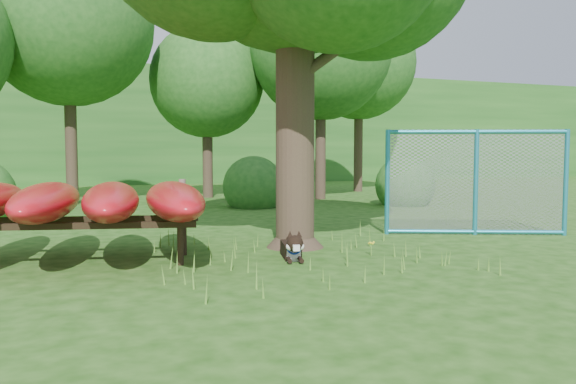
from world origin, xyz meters
name	(u,v)px	position (x,y,z in m)	size (l,w,h in m)	color
ground	(305,275)	(0.00, 0.00, 0.00)	(80.00, 80.00, 0.00)	#1A440D
wooden_post	(183,214)	(-1.23, 2.14, 0.62)	(0.32, 0.15, 1.18)	brown
kayak_rack	(79,201)	(-2.76, 1.90, 0.89)	(3.75, 4.03, 1.16)	black
husky_dog	(292,248)	(0.21, 1.04, 0.17)	(0.44, 1.04, 0.47)	black
fence_section	(476,182)	(4.44, 2.18, 1.02)	(3.24, 1.46, 3.40)	teal
wildflower_clump	(371,244)	(1.46, 0.89, 0.18)	(0.11, 0.11, 0.22)	#5A902F
bg_tree_b	(68,21)	(-3.00, 12.00, 5.61)	(5.20, 5.20, 8.22)	#34271C
bg_tree_c	(207,81)	(1.50, 13.00, 4.11)	(4.00, 4.00, 6.12)	#34271C
bg_tree_d	(321,50)	(5.00, 11.00, 5.08)	(4.80, 4.80, 7.50)	#34271C
bg_tree_e	(359,63)	(8.00, 14.00, 5.23)	(4.60, 4.60, 7.55)	#34271C
shrub_right	(405,205)	(6.50, 8.00, 0.00)	(1.80, 1.80, 1.80)	#1F561B
shrub_mid	(254,207)	(2.00, 9.00, 0.00)	(1.80, 1.80, 1.80)	#1F561B
wooded_hillside	(129,129)	(0.00, 28.00, 3.00)	(80.00, 12.00, 6.00)	#1F561B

